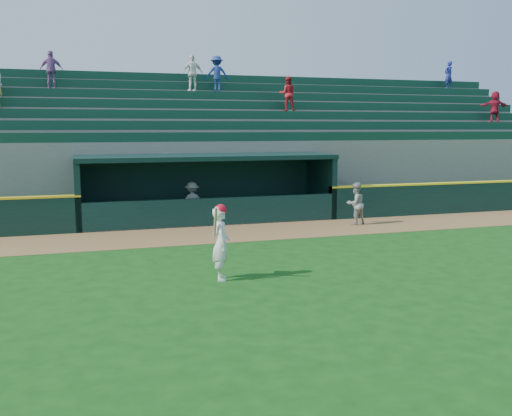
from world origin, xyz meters
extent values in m
plane|color=#124210|center=(0.00, 0.00, 0.00)|extent=(120.00, 120.00, 0.00)
cube|color=brown|center=(0.00, 4.90, 0.01)|extent=(40.00, 3.00, 0.01)
cube|color=black|center=(12.25, 6.55, 0.60)|extent=(15.50, 0.30, 1.20)
cube|color=yellow|center=(12.25, 6.55, 1.23)|extent=(15.50, 0.32, 0.06)
imported|color=#989893|center=(4.88, 5.25, 0.76)|extent=(0.85, 0.73, 1.51)
imported|color=#A1A29C|center=(-0.57, 7.69, 0.74)|extent=(0.98, 0.60, 1.47)
cube|color=slate|center=(0.00, 7.70, 0.02)|extent=(9.00, 2.60, 0.04)
cube|color=black|center=(-4.60, 7.70, 1.15)|extent=(0.20, 2.60, 2.30)
cube|color=black|center=(4.60, 7.70, 1.15)|extent=(0.20, 2.60, 2.30)
cube|color=black|center=(0.00, 9.00, 1.15)|extent=(9.40, 0.20, 2.30)
cube|color=black|center=(0.00, 7.70, 2.38)|extent=(9.40, 2.80, 0.16)
cube|color=black|center=(0.00, 6.48, 0.50)|extent=(9.00, 0.16, 1.00)
cube|color=brown|center=(0.00, 8.50, 0.25)|extent=(8.40, 0.45, 0.10)
cube|color=slate|center=(0.00, 9.53, 1.46)|extent=(34.00, 0.85, 2.91)
cube|color=#0F3828|center=(0.00, 9.41, 3.09)|extent=(34.00, 0.60, 0.36)
cube|color=slate|center=(0.00, 10.38, 1.68)|extent=(34.00, 0.85, 3.36)
cube|color=#0F3828|center=(0.00, 10.26, 3.54)|extent=(34.00, 0.60, 0.36)
cube|color=slate|center=(0.00, 11.22, 1.91)|extent=(34.00, 0.85, 3.81)
cube|color=#0F3828|center=(0.00, 11.11, 3.99)|extent=(34.00, 0.60, 0.36)
cube|color=slate|center=(0.00, 12.07, 2.13)|extent=(34.00, 0.85, 4.26)
cube|color=#0F3828|center=(0.00, 11.96, 4.44)|extent=(34.00, 0.60, 0.36)
cube|color=slate|center=(0.00, 12.93, 2.35)|extent=(34.00, 0.85, 4.71)
cube|color=#0F3828|center=(0.00, 12.81, 4.89)|extent=(34.00, 0.60, 0.36)
cube|color=slate|center=(0.00, 13.78, 2.58)|extent=(34.00, 0.85, 5.16)
cube|color=#0F3828|center=(0.00, 13.66, 5.34)|extent=(34.00, 0.60, 0.36)
cube|color=slate|center=(0.00, 14.62, 2.80)|extent=(34.00, 0.85, 5.61)
cube|color=#0F3828|center=(0.00, 14.51, 5.79)|extent=(34.00, 0.60, 0.36)
cube|color=slate|center=(0.00, 15.20, 2.80)|extent=(34.50, 0.30, 5.61)
imported|color=white|center=(0.54, 12.83, 5.88)|extent=(0.98, 0.50, 1.61)
imported|color=#AD1A34|center=(14.84, 10.28, 4.46)|extent=(1.44, 0.75, 1.48)
imported|color=navy|center=(14.60, 13.68, 6.24)|extent=(0.59, 0.46, 1.44)
imported|color=#8E5897|center=(-5.44, 12.83, 5.85)|extent=(0.94, 0.44, 1.56)
imported|color=#AF1A22|center=(4.46, 11.12, 4.93)|extent=(0.86, 0.74, 1.52)
imported|color=navy|center=(1.66, 12.83, 5.87)|extent=(1.08, 0.68, 1.61)
imported|color=white|center=(-1.52, -0.57, 0.84)|extent=(0.51, 0.68, 1.68)
sphere|color=red|center=(-1.52, -0.57, 1.61)|extent=(0.27, 0.27, 0.27)
cylinder|color=tan|center=(-1.70, -0.79, 1.38)|extent=(0.15, 0.53, 0.76)
camera|label=1|loc=(-4.57, -12.96, 3.46)|focal=40.00mm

